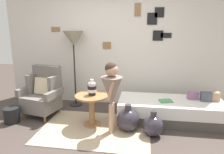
% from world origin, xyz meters
% --- Properties ---
extents(ground_plane, '(12.00, 12.00, 0.00)m').
position_xyz_m(ground_plane, '(0.00, 0.00, 0.00)').
color(ground_plane, '#423833').
extents(gallery_wall, '(4.80, 0.12, 2.60)m').
position_xyz_m(gallery_wall, '(0.00, 1.95, 1.30)').
color(gallery_wall, silver).
rests_on(gallery_wall, ground).
extents(rug, '(1.86, 1.34, 0.01)m').
position_xyz_m(rug, '(-0.08, 0.59, 0.01)').
color(rug, tan).
rests_on(rug, ground).
extents(armchair, '(0.84, 0.70, 0.97)m').
position_xyz_m(armchair, '(-1.24, 1.05, 0.44)').
color(armchair, olive).
rests_on(armchair, ground).
extents(daybed, '(1.91, 0.82, 0.40)m').
position_xyz_m(daybed, '(1.22, 1.15, 0.20)').
color(daybed, '#4C4742').
rests_on(daybed, ground).
extents(pillow_head, '(0.21, 0.14, 0.16)m').
position_xyz_m(pillow_head, '(1.98, 1.26, 0.48)').
color(pillow_head, tan).
rests_on(pillow_head, daybed).
extents(pillow_mid, '(0.19, 0.12, 0.17)m').
position_xyz_m(pillow_mid, '(1.84, 1.21, 0.48)').
color(pillow_mid, '#474C56').
rests_on(pillow_mid, daybed).
extents(pillow_back, '(0.20, 0.14, 0.14)m').
position_xyz_m(pillow_back, '(1.62, 1.28, 0.47)').
color(pillow_back, gray).
rests_on(pillow_back, daybed).
extents(side_table, '(0.58, 0.58, 0.56)m').
position_xyz_m(side_table, '(-0.18, 0.74, 0.40)').
color(side_table, '#9E7042').
rests_on(side_table, ground).
extents(vase_striped, '(0.16, 0.16, 0.28)m').
position_xyz_m(vase_striped, '(-0.17, 0.76, 0.68)').
color(vase_striped, black).
rests_on(vase_striped, side_table).
extents(floor_lamp, '(0.45, 0.45, 1.63)m').
position_xyz_m(floor_lamp, '(-0.78, 1.65, 1.43)').
color(floor_lamp, black).
rests_on(floor_lamp, ground).
extents(person_child, '(0.34, 0.34, 1.19)m').
position_xyz_m(person_child, '(0.21, 0.53, 0.77)').
color(person_child, tan).
rests_on(person_child, ground).
extents(book_on_daybed, '(0.25, 0.21, 0.03)m').
position_xyz_m(book_on_daybed, '(1.12, 1.06, 0.42)').
color(book_on_daybed, '#51935D').
rests_on(book_on_daybed, daybed).
extents(demijohn_near, '(0.38, 0.38, 0.46)m').
position_xyz_m(demijohn_near, '(0.47, 0.64, 0.19)').
color(demijohn_near, '#332D38').
rests_on(demijohn_near, ground).
extents(demijohn_far, '(0.34, 0.34, 0.42)m').
position_xyz_m(demijohn_far, '(0.89, 0.53, 0.17)').
color(demijohn_far, '#332D38').
rests_on(demijohn_far, ground).
extents(magazine_basket, '(0.28, 0.28, 0.28)m').
position_xyz_m(magazine_basket, '(-1.67, 0.61, 0.14)').
color(magazine_basket, black).
rests_on(magazine_basket, ground).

